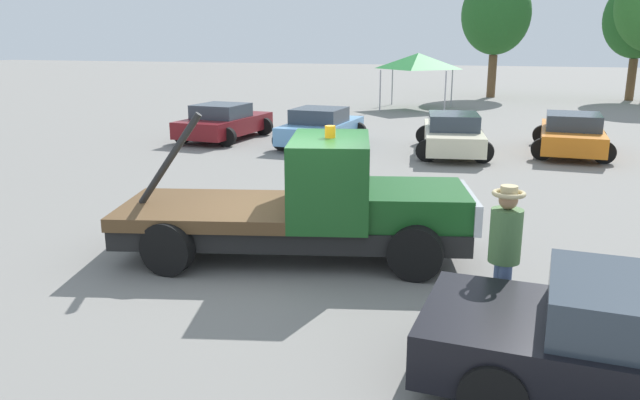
# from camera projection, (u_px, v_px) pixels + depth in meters

# --- Properties ---
(ground_plane) EXTENTS (160.00, 160.00, 0.00)m
(ground_plane) POSITION_uv_depth(u_px,v_px,m) (293.00, 256.00, 10.96)
(ground_plane) COLOR gray
(tow_truck) EXTENTS (6.31, 3.39, 2.51)m
(tow_truck) POSITION_uv_depth(u_px,v_px,m) (313.00, 206.00, 10.71)
(tow_truck) COLOR black
(tow_truck) RESTS_ON ground
(person_near_truck) EXTENTS (0.42, 0.42, 1.91)m
(person_near_truck) POSITION_uv_depth(u_px,v_px,m) (505.00, 245.00, 8.05)
(person_near_truck) COLOR #475B84
(person_near_truck) RESTS_ON ground
(parked_car_maroon) EXTENTS (2.75, 4.41, 1.34)m
(parked_car_maroon) POSITION_uv_depth(u_px,v_px,m) (224.00, 122.00, 23.35)
(parked_car_maroon) COLOR maroon
(parked_car_maroon) RESTS_ON ground
(parked_car_skyblue) EXTENTS (2.62, 4.31, 1.34)m
(parked_car_skyblue) POSITION_uv_depth(u_px,v_px,m) (321.00, 127.00, 22.01)
(parked_car_skyblue) COLOR #669ED1
(parked_car_skyblue) RESTS_ON ground
(parked_car_cream) EXTENTS (2.82, 4.94, 1.34)m
(parked_car_cream) POSITION_uv_depth(u_px,v_px,m) (452.00, 134.00, 20.51)
(parked_car_cream) COLOR beige
(parked_car_cream) RESTS_ON ground
(parked_car_orange) EXTENTS (2.57, 4.66, 1.34)m
(parked_car_orange) POSITION_uv_depth(u_px,v_px,m) (572.00, 134.00, 20.48)
(parked_car_orange) COLOR orange
(parked_car_orange) RESTS_ON ground
(canopy_tent_green) EXTENTS (3.40, 3.40, 2.93)m
(canopy_tent_green) POSITION_uv_depth(u_px,v_px,m) (418.00, 61.00, 32.95)
(canopy_tent_green) COLOR #9E9EA3
(canopy_tent_green) RESTS_ON ground
(tree_left) EXTENTS (4.25, 4.25, 7.60)m
(tree_left) POSITION_uv_depth(u_px,v_px,m) (496.00, 15.00, 38.78)
(tree_left) COLOR brown
(tree_left) RESTS_ON ground
(tree_right) EXTENTS (3.98, 3.98, 7.12)m
(tree_right) POSITION_uv_depth(u_px,v_px,m) (639.00, 19.00, 36.85)
(tree_right) COLOR brown
(tree_right) RESTS_ON ground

